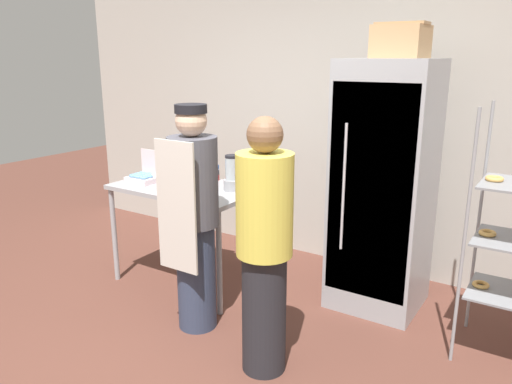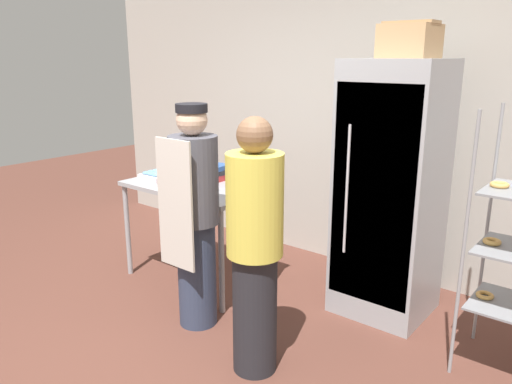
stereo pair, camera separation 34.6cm
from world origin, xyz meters
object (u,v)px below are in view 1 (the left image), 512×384
refrigerator (383,188)px  person_baker (194,217)px  cardboard_storage_box (401,41)px  donut_box (144,177)px  blender_pitcher (232,175)px  person_customer (264,248)px  binder_stack (196,173)px

refrigerator → person_baker: refrigerator is taller
refrigerator → person_baker: size_ratio=1.18×
cardboard_storage_box → person_baker: cardboard_storage_box is taller
person_baker → donut_box: bearing=154.0°
refrigerator → blender_pitcher: (-1.11, -0.42, 0.04)m
refrigerator → person_customer: refrigerator is taller
donut_box → binder_stack: bearing=38.8°
donut_box → person_customer: size_ratio=0.17×
donut_box → blender_pitcher: (0.80, 0.19, 0.08)m
person_baker → refrigerator: bearing=47.4°
cardboard_storage_box → person_baker: (-1.02, -1.11, -1.19)m
cardboard_storage_box → person_customer: bearing=-104.5°
blender_pitcher → person_customer: 1.17m
donut_box → binder_stack: size_ratio=0.80×
binder_stack → donut_box: bearing=-141.2°
refrigerator → person_customer: (-0.29, -1.24, -0.14)m
blender_pitcher → person_baker: person_baker is taller
refrigerator → blender_pitcher: size_ratio=6.59×
refrigerator → blender_pitcher: 1.19m
refrigerator → cardboard_storage_box: bearing=49.4°
donut_box → person_baker: bearing=-26.0°
blender_pitcher → person_baker: 0.68m
donut_box → blender_pitcher: 0.83m
blender_pitcher → binder_stack: size_ratio=0.87×
person_customer → donut_box: bearing=158.8°
refrigerator → person_customer: 1.28m
binder_stack → cardboard_storage_box: (1.60, 0.37, 1.09)m
donut_box → cardboard_storage_box: cardboard_storage_box is taller
donut_box → binder_stack: donut_box is taller
binder_stack → blender_pitcher: bearing=-11.4°
donut_box → cardboard_storage_box: (1.95, 0.66, 1.11)m
binder_stack → cardboard_storage_box: cardboard_storage_box is taller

